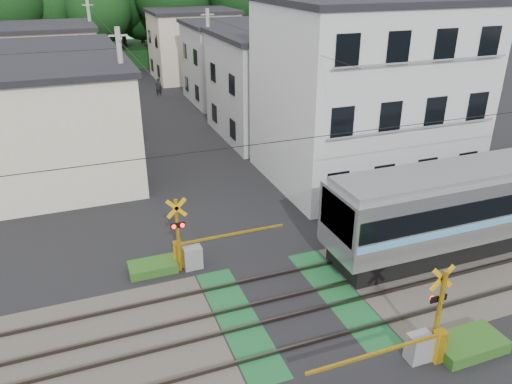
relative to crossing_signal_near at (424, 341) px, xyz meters
name	(u,v)px	position (x,y,z in m)	size (l,w,h in m)	color
ground	(290,307)	(-2.59, 3.65, -0.71)	(120.00, 120.00, 0.00)	black
track_bed	(290,306)	(-2.59, 3.65, -0.67)	(120.00, 120.00, 0.14)	#47423A
crossing_signal_near	(424,341)	(0.00, 0.00, 0.00)	(4.74, 0.65, 3.09)	#F0AD0C
crossing_signal_far	(190,251)	(-5.17, 7.31, 0.00)	(4.74, 0.65, 3.09)	#F0AD0C
apartment_block	(366,92)	(5.91, 13.15, 3.94)	(10.20, 8.36, 9.30)	silver
houses_row	(153,72)	(-2.33, 29.57, 2.53)	(22.07, 31.35, 6.80)	silver
tree_hill	(119,10)	(-1.86, 52.34, 5.33)	(40.00, 13.16, 11.91)	#113512
catenary	(448,183)	(3.41, 3.69, 2.98)	(60.00, 5.04, 7.00)	#2D2D33
utility_poles	(141,69)	(-3.64, 26.66, 3.37)	(7.90, 42.00, 8.00)	#A5A5A0
pedestrian	(159,87)	(-1.04, 35.24, 0.09)	(0.58, 0.38, 1.60)	black
weed_patches	(337,293)	(-0.83, 3.56, -0.53)	(10.25, 8.80, 0.40)	#2D5E1E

